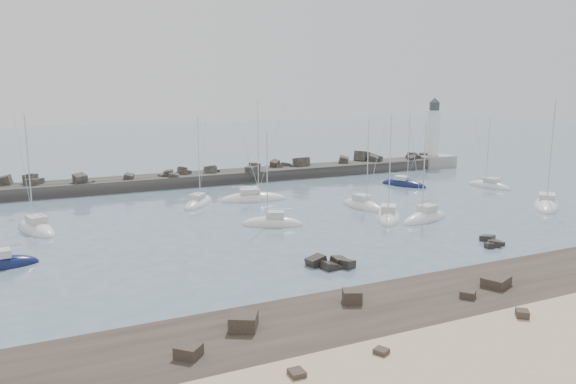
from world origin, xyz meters
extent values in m
plane|color=slate|center=(0.00, 0.00, 0.00)|extent=(400.00, 400.00, 0.00)
cube|color=#2C231E|center=(0.00, -22.00, 0.00)|extent=(140.00, 12.00, 0.70)
cube|color=#2C231E|center=(0.68, -21.83, 0.61)|extent=(1.45, 1.47, 0.53)
cube|color=#2C231E|center=(-21.14, -21.94, 0.71)|extent=(1.89, 1.89, 0.72)
cube|color=#2C231E|center=(4.57, -20.85, 0.72)|extent=(2.70, 2.47, 0.74)
cube|color=#2C231E|center=(-10.73, -26.81, 0.57)|extent=(1.00, 1.03, 0.45)
cube|color=#2C231E|center=(-7.84, -18.90, 0.83)|extent=(1.78, 1.73, 0.97)
cube|color=#2C231E|center=(1.15, -26.56, 0.68)|extent=(1.23, 1.24, 0.66)
cube|color=#2C231E|center=(-16.75, -19.64, 0.86)|extent=(2.51, 2.57, 1.01)
cube|color=#2C231E|center=(-16.44, -26.94, 0.58)|extent=(0.83, 0.93, 0.45)
cube|color=black|center=(-3.67, -9.99, 0.30)|extent=(1.51, 1.38, 1.25)
cube|color=black|center=(-3.94, -10.68, 0.00)|extent=(1.20, 1.20, 0.78)
cube|color=black|center=(-4.98, -10.53, 0.24)|extent=(1.43, 1.41, 0.96)
cube|color=black|center=(-3.34, -10.80, 0.08)|extent=(1.70, 1.72, 1.45)
cube|color=black|center=(-4.43, -10.44, 0.12)|extent=(1.11, 1.29, 0.72)
cube|color=black|center=(-5.55, -9.10, 0.25)|extent=(1.95, 1.59, 1.50)
cube|color=black|center=(14.99, -9.53, -0.07)|extent=(1.86, 1.93, 1.49)
cube|color=black|center=(13.94, -11.45, 0.14)|extent=(1.76, 1.64, 1.14)
cube|color=black|center=(14.51, -11.23, -0.05)|extent=(1.37, 1.21, 1.14)
cube|color=black|center=(14.56, -10.65, -0.07)|extent=(0.99, 1.08, 0.74)
cube|color=black|center=(13.04, -11.70, 0.17)|extent=(0.91, 0.95, 0.80)
cube|color=#2D2B28|center=(-7.50, 38.00, 0.20)|extent=(115.00, 6.00, 3.20)
cube|color=#2D2B28|center=(17.15, 38.54, 2.22)|extent=(3.00, 2.93, 2.55)
cube|color=#2D2B28|center=(-20.27, 36.44, 1.61)|extent=(1.93, 2.03, 1.14)
cube|color=#2D2B28|center=(12.43, 39.48, 1.64)|extent=(1.99, 1.93, 1.53)
cube|color=#2D2B28|center=(14.55, 40.18, 1.60)|extent=(2.11, 2.42, 1.88)
cube|color=#2D2B28|center=(-0.22, 38.36, 2.03)|extent=(2.82, 3.31, 2.22)
cube|color=#2D2B28|center=(42.52, 38.84, 1.62)|extent=(2.12, 2.54, 1.66)
cube|color=#2D2B28|center=(12.19, 39.46, 2.16)|extent=(2.12, 2.28, 2.15)
cube|color=#2D2B28|center=(-30.78, 40.07, 1.55)|extent=(1.26, 1.30, 1.00)
cube|color=#2D2B28|center=(0.45, 38.41, 1.92)|extent=(1.75, 1.62, 1.28)
cube|color=#2D2B28|center=(26.15, 38.51, 2.33)|extent=(2.42, 2.50, 1.97)
cube|color=#2D2B28|center=(32.76, 38.19, 2.17)|extent=(2.87, 3.13, 2.45)
cube|color=#2D2B28|center=(-8.69, 37.82, 1.58)|extent=(1.25, 1.47, 1.36)
cube|color=#2D2B28|center=(-4.77, 40.10, 2.05)|extent=(1.69, 1.72, 1.78)
cube|color=#2D2B28|center=(-27.73, 38.22, 2.02)|extent=(2.93, 3.17, 1.44)
cube|color=#2D2B28|center=(-28.19, 39.18, 2.42)|extent=(2.29, 2.56, 2.04)
cube|color=#2D2B28|center=(6.90, 36.24, 2.40)|extent=(1.80, 1.95, 1.91)
cube|color=#2D2B28|center=(-7.77, 37.18, 2.14)|extent=(1.94, 1.86, 1.47)
cube|color=#2D2B28|center=(-7.32, 36.19, 1.77)|extent=(2.06, 1.80, 1.64)
cube|color=#2D2B28|center=(12.59, 38.39, 1.81)|extent=(1.36, 1.48, 1.26)
cube|color=#2D2B28|center=(45.21, 38.65, 2.15)|extent=(1.97, 2.03, 1.24)
cube|color=#2D2B28|center=(33.65, 37.71, 2.22)|extent=(1.72, 1.73, 1.33)
cube|color=#2D2B28|center=(-4.75, 38.05, 1.85)|extent=(2.26, 2.31, 1.61)
cube|color=#2D2B28|center=(32.10, 39.37, 2.12)|extent=(1.60, 1.66, 1.15)
cube|color=#2D2B28|center=(-27.27, 40.37, 1.70)|extent=(1.30, 1.33, 1.30)
cube|color=#2D2B28|center=(-14.14, 37.07, 2.04)|extent=(2.00, 2.07, 1.54)
cube|color=#2D2B28|center=(6.12, 35.44, 2.01)|extent=(2.36, 2.39, 1.82)
cube|color=#2D2B28|center=(47.97, 40.00, 1.42)|extent=(1.29, 1.54, 0.95)
cube|color=#2D2B28|center=(31.37, 40.24, 2.62)|extent=(3.22, 3.33, 2.29)
cube|color=#2D2B28|center=(15.74, 38.75, 1.59)|extent=(1.89, 2.28, 1.35)
cube|color=#2D2B28|center=(-21.40, 36.76, 2.11)|extent=(2.26, 2.62, 2.32)
cube|color=#2D2B28|center=(-31.78, 39.63, 2.31)|extent=(2.61, 2.07, 2.02)
cube|color=#2D2B28|center=(40.66, 36.55, 2.06)|extent=(1.57, 1.42, 1.60)
cube|color=#2D2B28|center=(43.03, 38.22, 1.75)|extent=(2.16, 2.10, 1.93)
cube|color=#2D2B28|center=(0.07, 40.57, 1.74)|extent=(1.83, 1.95, 1.46)
cube|color=#2D2B28|center=(41.91, 37.95, 2.10)|extent=(2.66, 2.56, 2.11)
cube|color=gray|center=(47.00, 38.00, 0.80)|extent=(7.00, 7.00, 3.00)
cylinder|color=white|center=(47.00, 38.00, 6.80)|extent=(2.50, 2.50, 9.00)
cylinder|color=white|center=(47.00, 38.00, 11.23)|extent=(3.20, 3.20, 0.25)
cylinder|color=#373E43|center=(47.00, 38.00, 12.10)|extent=(2.00, 2.00, 1.60)
cone|color=#373E43|center=(47.00, 38.00, 13.40)|extent=(2.20, 2.20, 1.00)
ellipsoid|color=white|center=(-28.31, 15.83, 0.05)|extent=(5.26, 9.34, 2.35)
cube|color=silver|center=(-28.18, 15.40, 1.43)|extent=(2.45, 2.91, 0.77)
cylinder|color=silver|center=(-28.52, 16.51, 7.07)|extent=(0.13, 0.13, 12.04)
cylinder|color=silver|center=(-28.00, 14.81, 2.15)|extent=(1.15, 3.44, 0.11)
cylinder|color=silver|center=(-31.30, 2.90, 1.93)|extent=(3.02, 0.44, 0.10)
ellipsoid|color=white|center=(-7.42, 21.88, 0.05)|extent=(7.11, 8.19, 2.05)
cube|color=silver|center=(-7.67, 21.55, 1.24)|extent=(2.75, 2.87, 0.63)
cylinder|color=silver|center=(-7.02, 22.41, 6.54)|extent=(0.11, 0.11, 11.24)
cylinder|color=silver|center=(-8.03, 21.08, 1.83)|extent=(2.09, 2.70, 0.09)
ellipsoid|color=white|center=(0.52, 21.17, 0.05)|extent=(10.18, 5.05, 2.32)
cube|color=silver|center=(0.04, 21.27, 1.38)|extent=(3.09, 2.51, 0.69)
cylinder|color=silver|center=(1.28, 21.00, 7.62)|extent=(0.12, 0.12, 13.18)
cylinder|color=silver|center=(-0.63, 21.42, 2.03)|extent=(3.83, 0.94, 0.10)
ellipsoid|color=white|center=(-3.02, 6.46, 0.05)|extent=(7.56, 5.42, 2.11)
cube|color=silver|center=(-2.69, 6.29, 1.32)|extent=(2.51, 2.26, 0.74)
cylinder|color=silver|center=(-3.54, 6.73, 5.91)|extent=(0.13, 0.13, 9.91)
cylinder|color=silver|center=(-2.24, 6.05, 2.01)|extent=(2.65, 1.45, 0.11)
ellipsoid|color=white|center=(12.07, 10.06, 0.05)|extent=(3.62, 8.30, 2.21)
cube|color=silver|center=(12.01, 10.45, 1.36)|extent=(1.93, 2.46, 0.75)
cylinder|color=silver|center=(12.16, 9.42, 6.41)|extent=(0.13, 0.13, 10.84)
cylinder|color=silver|center=(11.93, 11.01, 2.06)|extent=(0.57, 3.19, 0.11)
ellipsoid|color=white|center=(11.41, 3.44, 0.05)|extent=(7.38, 8.67, 2.30)
cube|color=silver|center=(11.15, 3.09, 1.40)|extent=(2.88, 3.02, 0.75)
cylinder|color=silver|center=(11.82, 4.00, 6.94)|extent=(0.13, 0.13, 11.83)
cylinder|color=silver|center=(10.78, 2.59, 2.10)|extent=(2.17, 2.89, 0.11)
ellipsoid|color=#0F153F|center=(27.60, 21.71, 0.05)|extent=(5.57, 8.41, 2.02)
cube|color=silver|center=(27.43, 22.08, 1.22)|extent=(2.41, 2.73, 0.63)
cylinder|color=silver|center=(27.86, 21.11, 6.36)|extent=(0.11, 0.11, 10.91)
cylinder|color=silver|center=(27.20, 22.59, 1.81)|extent=(1.39, 2.99, 0.09)
ellipsoid|color=white|center=(14.95, 0.73, 0.05)|extent=(8.53, 4.79, 2.31)
cube|color=silver|center=(15.34, 0.85, 1.43)|extent=(2.66, 2.23, 0.80)
cylinder|color=silver|center=(14.32, 0.54, 6.53)|extent=(0.14, 0.14, 11.00)
cylinder|color=silver|center=(15.88, 1.02, 2.18)|extent=(3.15, 1.06, 0.11)
ellipsoid|color=white|center=(39.24, 14.50, 0.05)|extent=(3.88, 8.00, 1.99)
cube|color=silver|center=(39.31, 14.13, 1.22)|extent=(1.95, 2.42, 0.64)
cylinder|color=silver|center=(39.11, 15.10, 6.08)|extent=(0.11, 0.11, 10.36)
cylinder|color=silver|center=(39.42, 13.60, 1.82)|extent=(0.71, 3.03, 0.09)
ellipsoid|color=white|center=(34.85, -0.31, 0.05)|extent=(9.64, 8.82, 2.36)
cube|color=silver|center=(35.23, 0.01, 1.41)|extent=(3.44, 3.35, 0.70)
cylinder|color=silver|center=(34.24, -0.83, 7.80)|extent=(0.12, 0.12, 13.50)
cylinder|color=silver|center=(35.76, 0.46, 2.06)|extent=(3.12, 2.66, 0.10)
camera|label=1|loc=(-29.19, -52.43, 16.20)|focal=35.00mm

